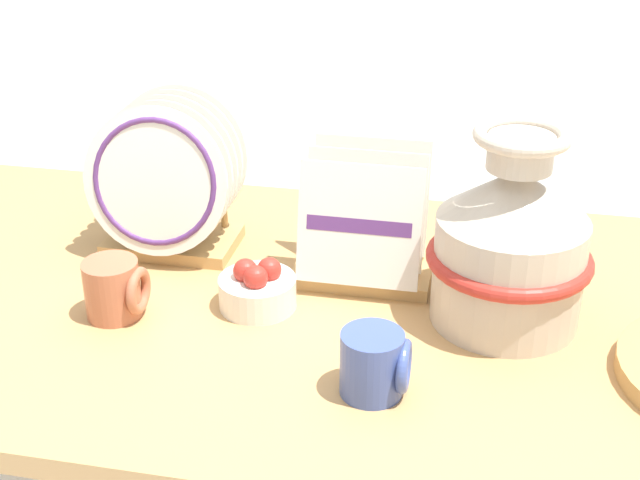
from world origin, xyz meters
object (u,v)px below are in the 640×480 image
at_px(ceramic_vase, 511,242).
at_px(dish_rack_square_plates, 364,238).
at_px(mug_cobalt_glaze, 375,364).
at_px(mug_terracotta_glaze, 115,289).
at_px(dish_rack_round_plates, 167,186).
at_px(fruit_bowl, 257,289).

distance_m(ceramic_vase, dish_rack_square_plates, 0.25).
relative_size(mug_cobalt_glaze, mug_terracotta_glaze, 1.00).
height_order(dish_rack_square_plates, mug_cobalt_glaze, dish_rack_square_plates).
xyz_separation_m(dish_rack_round_plates, dish_rack_square_plates, (0.35, -0.03, -0.05)).
height_order(ceramic_vase, mug_cobalt_glaze, ceramic_vase).
distance_m(ceramic_vase, mug_cobalt_glaze, 0.29).
xyz_separation_m(dish_rack_round_plates, fruit_bowl, (0.20, -0.16, -0.09)).
bearing_deg(ceramic_vase, dish_rack_round_plates, 168.43).
xyz_separation_m(mug_cobalt_glaze, fruit_bowl, (-0.21, 0.18, -0.01)).
xyz_separation_m(ceramic_vase, dish_rack_round_plates, (-0.57, 0.12, -0.01)).
height_order(mug_cobalt_glaze, mug_terracotta_glaze, same).
distance_m(dish_rack_round_plates, dish_rack_square_plates, 0.35).
xyz_separation_m(dish_rack_square_plates, mug_cobalt_glaze, (0.06, -0.31, -0.02)).
bearing_deg(fruit_bowl, dish_rack_round_plates, 141.42).
bearing_deg(mug_terracotta_glaze, fruit_bowl, 18.41).
bearing_deg(dish_rack_square_plates, dish_rack_round_plates, 175.04).
distance_m(ceramic_vase, dish_rack_round_plates, 0.59).
bearing_deg(dish_rack_square_plates, mug_cobalt_glaze, -78.26).
bearing_deg(mug_cobalt_glaze, dish_rack_square_plates, 101.74).
bearing_deg(ceramic_vase, mug_terracotta_glaze, -169.31).
xyz_separation_m(dish_rack_round_plates, mug_terracotta_glaze, (-0.00, -0.23, -0.07)).
bearing_deg(mug_terracotta_glaze, dish_rack_round_plates, 88.83).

